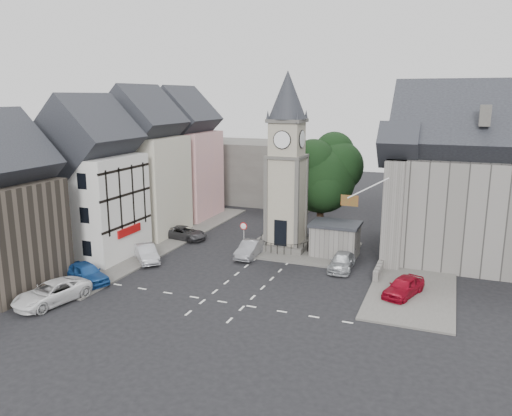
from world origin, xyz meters
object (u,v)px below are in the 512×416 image
at_px(clock_tower, 287,163).
at_px(stone_shelter, 335,239).
at_px(car_west_blue, 86,273).
at_px(car_east_red, 404,287).
at_px(pedestrian, 412,258).

distance_m(clock_tower, stone_shelter, 8.15).
xyz_separation_m(stone_shelter, car_west_blue, (-16.30, -13.50, -0.76)).
bearing_deg(clock_tower, stone_shelter, -5.84).
distance_m(car_west_blue, car_east_red, 23.78).
distance_m(car_east_red, pedestrian, 6.96).
distance_m(clock_tower, pedestrian, 13.68).
relative_size(clock_tower, car_west_blue, 3.53).
distance_m(clock_tower, car_east_red, 15.69).
xyz_separation_m(clock_tower, stone_shelter, (4.80, -0.49, -6.57)).
xyz_separation_m(car_west_blue, pedestrian, (23.00, 13.19, -0.03)).
bearing_deg(car_east_red, clock_tower, 165.52).
bearing_deg(clock_tower, car_east_red, -34.12).
height_order(stone_shelter, car_east_red, stone_shelter).
relative_size(clock_tower, stone_shelter, 3.78).
bearing_deg(car_west_blue, clock_tower, -17.65).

